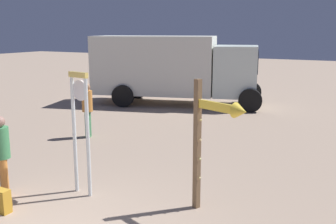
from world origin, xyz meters
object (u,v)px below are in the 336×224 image
(arrow_sign, at_px, (213,130))
(person_near_clock, at_px, (2,152))
(box_truck_near, at_px, (172,67))
(standing_clock, at_px, (81,121))
(backpack, at_px, (2,201))
(person_distant, at_px, (87,107))

(arrow_sign, relative_size, person_near_clock, 1.48)
(arrow_sign, height_order, box_truck_near, box_truck_near)
(standing_clock, height_order, person_near_clock, standing_clock)
(backpack, bearing_deg, standing_clock, 61.97)
(backpack, height_order, box_truck_near, box_truck_near)
(person_near_clock, bearing_deg, box_truck_near, 99.08)
(standing_clock, xyz_separation_m, person_near_clock, (-1.23, -0.80, -0.56))
(backpack, distance_m, box_truck_near, 10.85)
(standing_clock, xyz_separation_m, person_distant, (-2.55, 3.32, -0.54))
(arrow_sign, xyz_separation_m, person_distant, (-5.06, 3.02, -0.60))
(person_near_clock, height_order, box_truck_near, box_truck_near)
(standing_clock, height_order, backpack, standing_clock)
(person_distant, xyz_separation_m, box_truck_near, (-0.29, 5.92, 0.69))
(standing_clock, height_order, arrow_sign, standing_clock)
(arrow_sign, bearing_deg, person_distant, 149.20)
(backpack, distance_m, person_distant, 5.03)
(standing_clock, relative_size, box_truck_near, 0.32)
(standing_clock, xyz_separation_m, arrow_sign, (2.52, 0.30, 0.07))
(backpack, bearing_deg, box_truck_near, 101.47)
(person_distant, bearing_deg, person_near_clock, -72.30)
(backpack, xyz_separation_m, box_truck_near, (-2.14, 10.55, 1.37))
(person_distant, height_order, box_truck_near, box_truck_near)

